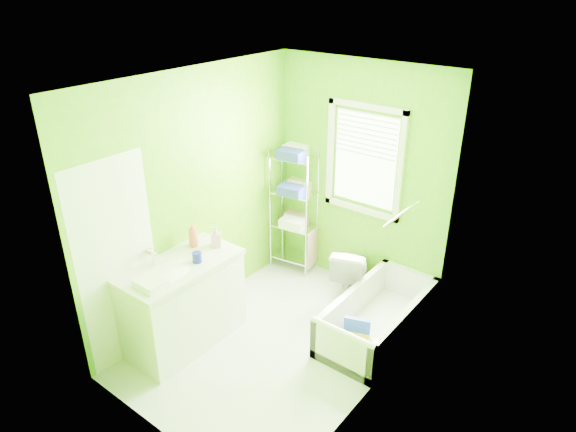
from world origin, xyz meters
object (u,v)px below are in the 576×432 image
Objects in this scene: bathtub at (376,323)px; toilet at (351,271)px; vanity at (182,301)px; wire_shelf_unit at (296,197)px.

toilet is at bearing 142.60° from bathtub.
wire_shelf_unit is (-0.00, 1.83, 0.47)m from vanity.
vanity is (-0.90, -1.67, 0.14)m from toilet.
toilet is 0.56× the size of vanity.
vanity is at bearing -89.99° from wire_shelf_unit.
wire_shelf_unit is at bearing 90.01° from vanity.
wire_shelf_unit reaches higher than toilet.
toilet is at bearing -9.71° from wire_shelf_unit.
vanity is 1.89m from wire_shelf_unit.
toilet is 0.43× the size of wire_shelf_unit.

